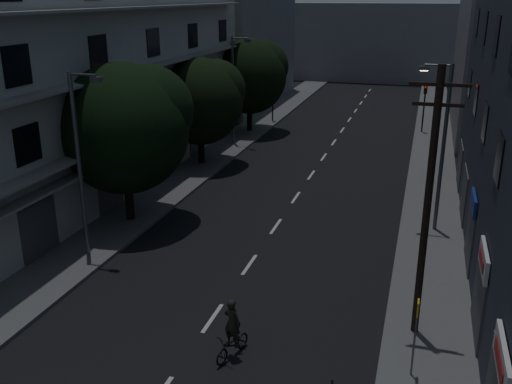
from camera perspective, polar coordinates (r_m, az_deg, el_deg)
The scene contains 19 objects.
ground at distance 37.54m, azimuth 5.69°, elevation 1.92°, with size 160.00×160.00×0.00m, color black.
sidewalk_left at distance 39.54m, azimuth -5.03°, elevation 2.95°, with size 3.00×90.00×0.15m, color #565659.
sidewalk_right at distance 36.93m, azimuth 17.18°, elevation 0.97°, with size 3.00×90.00×0.15m, color #565659.
lane_markings at distance 43.46m, azimuth 7.31°, elevation 4.26°, with size 0.15×60.50×0.01m.
building_left at distance 34.08m, azimuth -16.99°, elevation 11.49°, with size 7.00×36.00×14.00m.
building_far_left at distance 61.23m, azimuth -1.16°, elevation 16.29°, with size 6.00×20.00×16.00m, color slate.
building_far_right at distance 52.72m, azimuth 22.99°, elevation 12.73°, with size 6.00×20.00×13.00m, color slate.
building_far_end at distance 80.75m, azimuth 12.26°, elevation 14.44°, with size 24.00×8.00×10.00m, color slate.
tree_near at distance 28.67m, azimuth -12.94°, elevation 6.68°, with size 6.43×6.43×7.93m.
tree_mid at distance 38.38m, azimuth -5.54°, elevation 9.33°, with size 5.75×5.75×7.07m.
tree_far at distance 47.87m, azimuth -0.57°, elevation 11.76°, with size 6.13×6.13×7.58m.
traffic_signal_far_right at distance 49.50m, azimuth 16.54°, elevation 9.12°, with size 0.28×0.37×4.10m.
traffic_signal_far_left at distance 51.95m, azimuth 1.68°, elevation 10.34°, with size 0.28×0.37×4.10m.
street_lamp_left_near at distance 25.06m, azimuth -17.13°, elevation 3.34°, with size 1.51×0.25×8.00m.
street_lamp_right at distance 28.13m, azimuth 18.05°, elevation 4.92°, with size 1.51×0.25×8.00m.
street_lamp_left_far at distance 43.47m, azimuth -2.18°, elevation 10.59°, with size 1.51×0.25×8.00m.
utility_pole at distance 18.84m, azimuth 16.80°, elevation -0.91°, with size 1.80×0.24×9.00m.
bus_stop_sign at distance 17.82m, azimuth 15.72°, elevation -12.65°, with size 0.06×0.35×2.52m.
cyclist at distance 18.78m, azimuth -2.37°, elevation -14.35°, with size 1.05×1.75×2.10m.
Camera 1 is at (6.65, -10.24, 11.07)m, focal length 40.00 mm.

